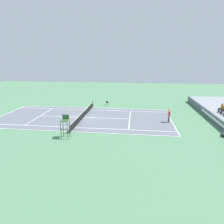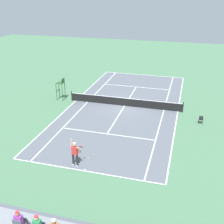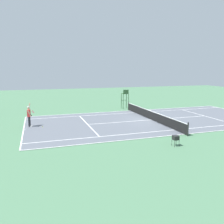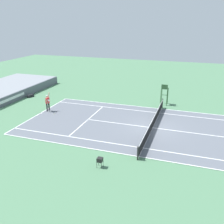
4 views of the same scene
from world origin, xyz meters
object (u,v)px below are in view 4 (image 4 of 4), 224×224
object	(u,v)px
tennis_ball	(55,114)
umpire_chair	(165,92)
tennis_player	(48,103)
equipment_bag	(31,96)
ball_hopper	(100,160)

from	to	relation	value
tennis_ball	umpire_chair	world-z (taller)	umpire_chair
tennis_player	umpire_chair	distance (m)	13.06
umpire_chair	equipment_bag	xyz separation A→B (m)	(-2.38, 16.47, -1.40)
tennis_ball	umpire_chair	distance (m)	12.51
tennis_ball	ball_hopper	size ratio (longest dim) A/B	0.10
tennis_ball	umpire_chair	size ratio (longest dim) A/B	0.03
tennis_player	tennis_ball	size ratio (longest dim) A/B	30.63
tennis_ball	umpire_chair	bearing A→B (deg)	-56.39
tennis_player	equipment_bag	bearing A→B (deg)	51.95
tennis_ball	equipment_bag	bearing A→B (deg)	53.70
equipment_bag	ball_hopper	size ratio (longest dim) A/B	1.36
tennis_player	ball_hopper	distance (m)	12.53
tennis_player	umpire_chair	xyz separation A→B (m)	(6.34, -11.41, 0.56)
tennis_player	umpire_chair	world-z (taller)	umpire_chair
tennis_player	equipment_bag	world-z (taller)	tennis_player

